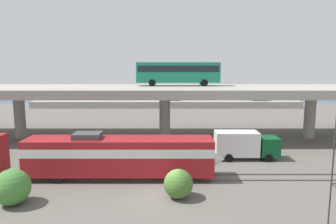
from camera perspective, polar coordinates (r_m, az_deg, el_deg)
The scene contains 16 objects.
ground_plane at distance 25.15m, azimuth -0.94°, elevation -15.18°, with size 260.00×260.00×0.00m, color #605B54.
rail_strip_near at distance 28.14m, azimuth -0.81°, elevation -12.40°, with size 110.00×0.12×0.12m, color #59544C.
rail_strip_far at distance 29.53m, azimuth -0.76°, elevation -11.37°, with size 110.00×0.12×0.12m, color #59544C.
train_locomotive at distance 28.38m, azimuth -7.04°, elevation -7.75°, with size 17.82×3.04×4.18m.
highway_overpass at distance 43.18m, azimuth -0.46°, elevation 3.63°, with size 96.00×12.59×7.17m.
transit_bus_on_overpass at distance 45.56m, azimuth 2.03°, elevation 7.42°, with size 12.00×2.68×3.40m.
service_truck_west at distance 34.91m, azimuth 14.01°, elevation -5.78°, with size 6.80×2.46×3.04m.
pier_parking_lot at distance 78.58m, azimuth -0.19°, elevation 1.72°, with size 64.99×10.31×1.59m, color #9E998E.
parked_car_0 at distance 80.19m, azimuth 4.35°, elevation 2.96°, with size 4.03×1.85×1.50m.
parked_car_1 at distance 76.40m, azimuth 0.74°, elevation 2.71°, with size 4.32×1.93×1.50m.
parked_car_2 at distance 79.35m, azimuth 16.63°, elevation 2.57°, with size 4.20×1.84×1.50m.
parked_car_3 at distance 82.37m, azimuth -11.74°, elevation 2.95°, with size 4.25×1.90×1.50m.
parked_car_4 at distance 78.71m, azimuth -9.30°, elevation 2.77°, with size 4.37×1.89×1.50m.
harbor_water at distance 101.53m, azimuth -0.11°, elevation 2.82°, with size 140.00×36.00×0.01m, color navy.
shrub_left at distance 25.93m, azimuth -26.58°, elevation -12.21°, with size 2.66×2.66×2.66m, color #407C34.
shrub_right at distance 24.43m, azimuth 2.06°, elevation -13.05°, with size 2.26×2.26×2.26m, color #446A2C.
Camera 1 is at (0.46, -23.02, 10.11)m, focal length 33.20 mm.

